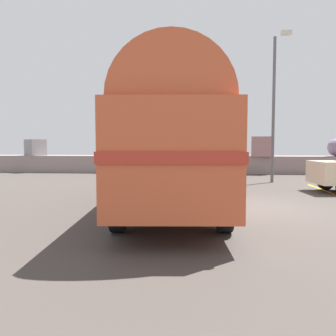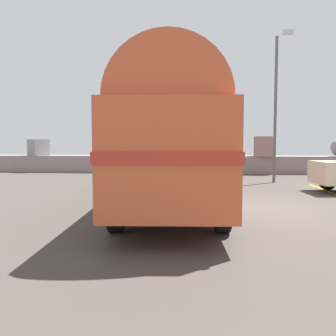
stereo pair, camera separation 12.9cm
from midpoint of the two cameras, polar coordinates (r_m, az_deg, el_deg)
ground at (r=10.24m, az=14.57°, el=-6.43°), size 32.00×26.00×0.02m
breakwater at (r=21.80m, az=9.34°, el=0.95°), size 31.36×2.27×2.50m
vintage_coach at (r=9.60m, az=0.87°, el=5.25°), size 3.05×8.74×3.70m
lamp_post at (r=16.90m, az=17.99°, el=10.56°), size 0.58×1.04×6.82m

